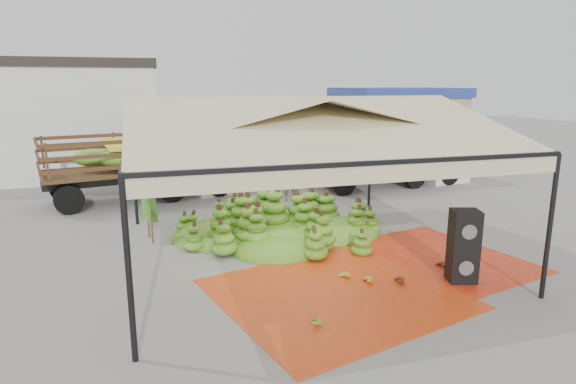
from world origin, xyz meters
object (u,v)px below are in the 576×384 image
object	(u,v)px
speaker_stack	(463,246)
truck_right	(395,150)
vendor	(289,176)
truck_left	(154,157)
banana_heap	(282,214)

from	to	relation	value
speaker_stack	truck_right	distance (m)	10.77
vendor	truck_left	world-z (taller)	truck_left
speaker_stack	truck_left	size ratio (longest dim) A/B	0.21
banana_heap	vendor	distance (m)	4.46
banana_heap	speaker_stack	xyz separation A→B (m)	(2.93, -4.27, 0.16)
banana_heap	speaker_stack	distance (m)	5.18
vendor	banana_heap	bearing A→B (deg)	57.39
speaker_stack	truck_left	distance (m)	12.22
vendor	truck_right	distance (m)	5.53
truck_right	speaker_stack	bearing A→B (deg)	-117.26
truck_left	vendor	bearing A→B (deg)	-35.37
speaker_stack	vendor	world-z (taller)	vendor
banana_heap	speaker_stack	world-z (taller)	speaker_stack
vendor	truck_left	xyz separation A→B (m)	(-4.81, 2.02, 0.62)
banana_heap	vendor	xyz separation A→B (m)	(1.50, 4.19, 0.27)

